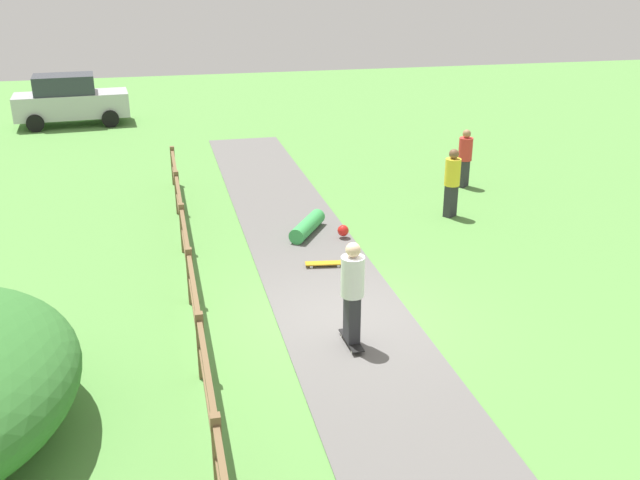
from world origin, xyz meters
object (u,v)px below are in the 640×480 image
parked_car_silver (70,100)px  bystander_yellow (452,180)px  skater_riding (352,289)px  skateboard_loose (325,263)px  skater_fallen (310,227)px  bystander_red (465,156)px

parked_car_silver → bystander_yellow: bearing=-52.7°
skater_riding → skateboard_loose: bearing=84.3°
skater_fallen → bystander_red: 5.73m
parked_car_silver → bystander_red: bearing=-43.9°
skateboard_loose → skater_riding: bearing=-95.7°
skater_fallen → parked_car_silver: size_ratio=0.34×
skater_riding → parked_car_silver: bearing=107.7°
skater_fallen → skateboard_loose: (-0.12, -1.90, -0.11)m
skater_riding → bystander_red: 9.51m
skater_riding → bystander_yellow: 6.91m
skater_riding → parked_car_silver: (-5.99, 18.81, -0.07)m
skater_fallen → bystander_yellow: bearing=7.1°
bystander_yellow → bystander_red: (1.35, 2.24, -0.05)m
skater_riding → bystander_red: size_ratio=1.11×
skater_fallen → skateboard_loose: 1.90m
skater_riding → bystander_yellow: skater_riding is taller
skateboard_loose → bystander_yellow: bearing=31.9°
skater_fallen → bystander_red: (5.01, 2.69, 0.69)m
skater_riding → parked_car_silver: 19.74m
skateboard_loose → parked_car_silver: bearing=112.0°
bystander_yellow → parked_car_silver: 16.66m
bystander_red → skater_riding: bearing=-125.0°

